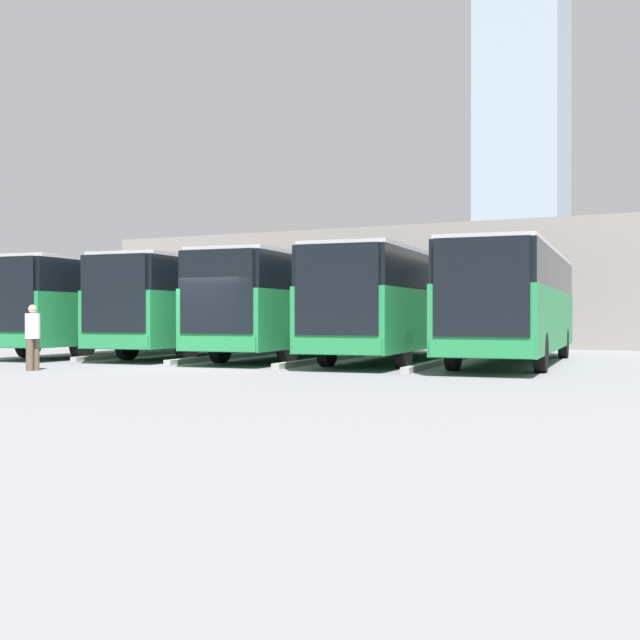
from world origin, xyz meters
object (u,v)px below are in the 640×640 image
pedestrian (33,335)px  bus_4 (121,304)px  bus_1 (400,302)px  bus_2 (301,303)px  bus_0 (515,301)px  bus_3 (213,304)px

pedestrian → bus_4: bearing=24.3°
bus_1 → bus_2: 3.70m
bus_0 → bus_1: (3.70, -0.00, 0.00)m
bus_1 → bus_2: size_ratio=1.00×
bus_1 → bus_3: bearing=-7.2°
bus_1 → bus_2: bearing=-7.4°
bus_0 → bus_4: 14.79m
bus_1 → pedestrian: bearing=46.3°
bus_0 → bus_3: size_ratio=1.00×
bus_3 → bus_4: size_ratio=1.00×
bus_1 → pedestrian: 11.26m
bus_3 → pedestrian: (-0.40, 9.04, -0.95)m
bus_2 → pedestrian: 9.56m
bus_0 → bus_2: (7.39, -0.15, 0.00)m
bus_1 → bus_4: same height
bus_2 → bus_3: 3.70m
bus_0 → bus_1: bearing=-5.2°
bus_0 → bus_1: same height
bus_1 → bus_2: same height
bus_2 → pedestrian: bearing=64.6°
bus_3 → pedestrian: size_ratio=7.16×
bus_3 → pedestrian: 9.10m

